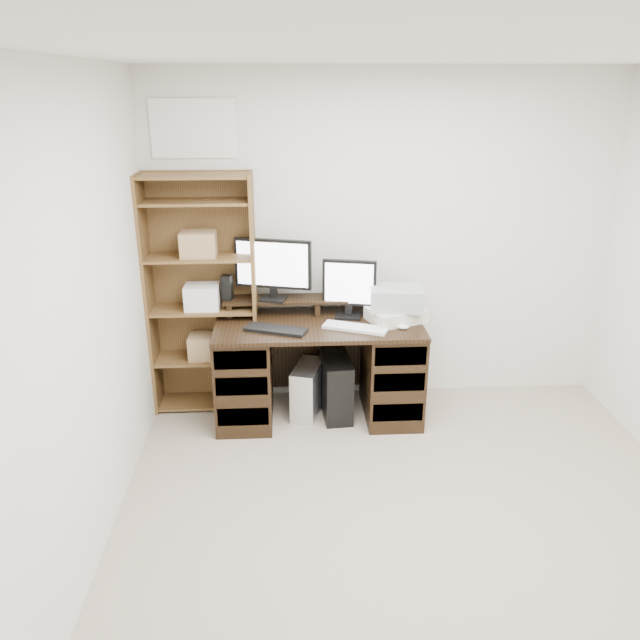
{
  "coord_description": "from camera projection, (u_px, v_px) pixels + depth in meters",
  "views": [
    {
      "loc": [
        -0.72,
        -2.57,
        2.39
      ],
      "look_at": [
        -0.5,
        1.43,
        0.85
      ],
      "focal_mm": 35.0,
      "sensor_mm": 36.0,
      "label": 1
    }
  ],
  "objects": [
    {
      "name": "mouse",
      "position": [
        403.0,
        327.0,
        4.4
      ],
      "size": [
        0.09,
        0.08,
        0.03
      ],
      "primitive_type": "ellipsoid",
      "rotation": [
        0.0,
        0.0,
        0.39
      ],
      "color": "white",
      "rests_on": "desk"
    },
    {
      "name": "desk",
      "position": [
        318.0,
        367.0,
        4.66
      ],
      "size": [
        1.5,
        0.7,
        0.75
      ],
      "color": "black",
      "rests_on": "ground"
    },
    {
      "name": "bookshelf",
      "position": [
        203.0,
        293.0,
        4.62
      ],
      "size": [
        0.8,
        0.3,
        1.8
      ],
      "color": "brown",
      "rests_on": "ground"
    },
    {
      "name": "monitor_wide",
      "position": [
        273.0,
        266.0,
        4.55
      ],
      "size": [
        0.56,
        0.21,
        0.45
      ],
      "rotation": [
        0.0,
        0.0,
        -0.26
      ],
      "color": "black",
      "rests_on": "riser_shelf"
    },
    {
      "name": "tower_silver",
      "position": [
        308.0,
        389.0,
        4.73
      ],
      "size": [
        0.28,
        0.43,
        0.4
      ],
      "primitive_type": "cube",
      "rotation": [
        0.0,
        0.0,
        -0.29
      ],
      "color": "silver",
      "rests_on": "ground"
    },
    {
      "name": "tower_black",
      "position": [
        336.0,
        386.0,
        4.72
      ],
      "size": [
        0.24,
        0.48,
        0.47
      ],
      "rotation": [
        0.0,
        0.0,
        0.08
      ],
      "color": "black",
      "rests_on": "ground"
    },
    {
      "name": "keyboard_black",
      "position": [
        276.0,
        330.0,
        4.36
      ],
      "size": [
        0.46,
        0.29,
        0.02
      ],
      "primitive_type": "cube",
      "rotation": [
        0.0,
        0.0,
        -0.36
      ],
      "color": "black",
      "rests_on": "desk"
    },
    {
      "name": "room",
      "position": [
        446.0,
        348.0,
        2.84
      ],
      "size": [
        3.54,
        4.04,
        2.54
      ],
      "color": "tan",
      "rests_on": "ground"
    },
    {
      "name": "keyboard_white",
      "position": [
        355.0,
        328.0,
        4.4
      ],
      "size": [
        0.47,
        0.3,
        0.02
      ],
      "primitive_type": "cube",
      "rotation": [
        0.0,
        0.0,
        -0.39
      ],
      "color": "silver",
      "rests_on": "desk"
    },
    {
      "name": "basket",
      "position": [
        396.0,
        298.0,
        4.5
      ],
      "size": [
        0.4,
        0.31,
        0.16
      ],
      "primitive_type": "cube",
      "rotation": [
        0.0,
        0.0,
        -0.11
      ],
      "color": "#9FA5AA",
      "rests_on": "printer"
    },
    {
      "name": "monitor_small",
      "position": [
        349.0,
        286.0,
        4.56
      ],
      "size": [
        0.39,
        0.18,
        0.43
      ],
      "rotation": [
        0.0,
        0.0,
        -0.21
      ],
      "color": "black",
      "rests_on": "desk"
    },
    {
      "name": "printer",
      "position": [
        396.0,
        315.0,
        4.54
      ],
      "size": [
        0.46,
        0.4,
        0.09
      ],
      "primitive_type": "cube",
      "rotation": [
        0.0,
        0.0,
        0.37
      ],
      "color": "beige",
      "rests_on": "desk"
    },
    {
      "name": "speaker",
      "position": [
        227.0,
        287.0,
        4.61
      ],
      "size": [
        0.09,
        0.09,
        0.19
      ],
      "primitive_type": "cube",
      "rotation": [
        0.0,
        0.0,
        -0.21
      ],
      "color": "black",
      "rests_on": "riser_shelf"
    },
    {
      "name": "riser_shelf",
      "position": [
        317.0,
        301.0,
        4.69
      ],
      "size": [
        1.4,
        0.22,
        0.12
      ],
      "color": "black",
      "rests_on": "desk"
    }
  ]
}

